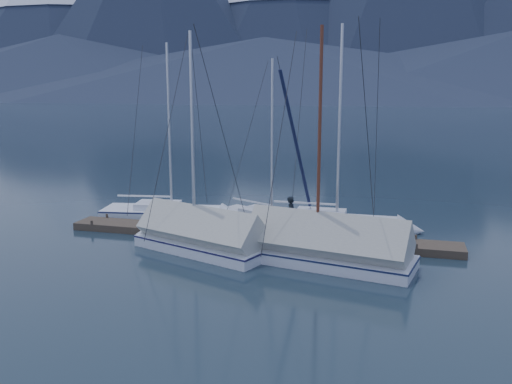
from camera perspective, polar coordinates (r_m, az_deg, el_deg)
ground at (r=22.96m, az=-1.31°, el=-6.33°), size 1000.00×1000.00×0.00m
mountain_range at (r=394.87m, az=15.46°, el=18.26°), size 877.00×584.00×150.50m
dock at (r=24.77m, az=0.00°, el=-4.75°), size 18.00×1.50×0.54m
mooring_posts at (r=24.83m, az=-1.12°, el=-4.13°), size 15.12×1.52×0.35m
sailboat_open_left at (r=29.05m, az=-7.84°, el=-2.34°), size 7.74×3.50×9.92m
sailboat_open_mid at (r=26.97m, az=2.43°, el=-3.33°), size 6.94×4.71×8.98m
sailboat_open_right at (r=26.80m, az=9.68°, el=-3.51°), size 8.09×3.46×10.65m
sailboat_covered_near at (r=21.65m, az=6.03°, el=-6.08°), size 8.05×3.85×10.07m
sailboat_covered_far at (r=23.35m, az=-6.72°, el=-4.86°), size 7.37×4.42×9.93m
person at (r=24.47m, az=3.75°, el=-2.39°), size 0.45×0.64×1.67m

